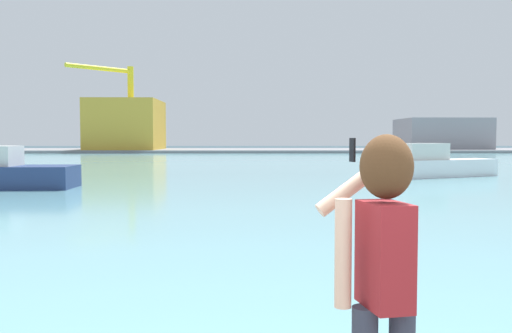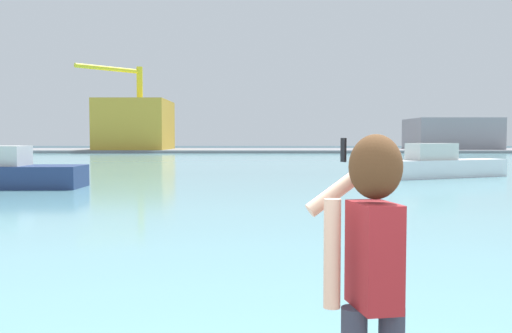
% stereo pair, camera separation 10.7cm
% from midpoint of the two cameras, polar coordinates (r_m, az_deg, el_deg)
% --- Properties ---
extents(ground_plane, '(220.00, 220.00, 0.00)m').
position_cam_midpoint_polar(ground_plane, '(52.43, 0.64, 0.37)').
color(ground_plane, '#334751').
extents(harbor_water, '(140.00, 100.00, 0.02)m').
position_cam_midpoint_polar(harbor_water, '(54.43, 0.61, 0.48)').
color(harbor_water, '#6BA8B2').
rests_on(harbor_water, ground_plane).
extents(far_shore_dock, '(140.00, 20.00, 0.46)m').
position_cam_midpoint_polar(far_shore_dock, '(94.40, 0.33, 1.68)').
color(far_shore_dock, gray).
rests_on(far_shore_dock, ground_plane).
extents(person_photographer, '(0.53, 0.55, 1.74)m').
position_cam_midpoint_polar(person_photographer, '(3.01, 12.87, -9.66)').
color(person_photographer, '#2D3342').
rests_on(person_photographer, quay_promenade).
extents(boat_moored, '(6.00, 2.74, 2.01)m').
position_cam_midpoint_polar(boat_moored, '(28.56, -23.67, -0.60)').
color(boat_moored, navy).
rests_on(boat_moored, harbor_water).
extents(boat_moored_2, '(8.40, 5.09, 2.07)m').
position_cam_midpoint_polar(boat_moored_2, '(35.05, 18.86, 0.14)').
color(boat_moored_2, white).
rests_on(boat_moored_2, harbor_water).
extents(warehouse_left, '(11.37, 13.72, 8.28)m').
position_cam_midpoint_polar(warehouse_left, '(95.16, -12.50, 4.26)').
color(warehouse_left, gold).
rests_on(warehouse_left, far_shore_dock).
extents(warehouse_right, '(14.13, 11.97, 5.31)m').
position_cam_midpoint_polar(warehouse_right, '(102.11, 19.62, 3.23)').
color(warehouse_right, gray).
rests_on(warehouse_right, far_shore_dock).
extents(port_crane, '(8.74, 8.86, 13.68)m').
position_cam_midpoint_polar(port_crane, '(92.40, -12.91, 7.05)').
color(port_crane, yellow).
rests_on(port_crane, far_shore_dock).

